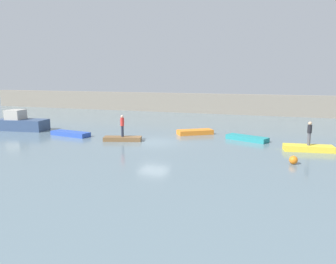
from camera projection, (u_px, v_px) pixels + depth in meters
name	position (u px, v px, depth m)	size (l,w,h in m)	color
ground_plane	(154.00, 142.00, 27.72)	(120.00, 120.00, 0.00)	slate
embankment_wall	(211.00, 104.00, 49.06)	(80.00, 1.20, 2.93)	gray
motorboat	(21.00, 123.00, 33.95)	(5.34, 2.81, 2.09)	#33476B
rowboat_blue	(70.00, 134.00, 30.72)	(3.97, 1.16, 0.41)	#2B4CAD
rowboat_brown	(123.00, 139.00, 28.36)	(3.22, 1.05, 0.37)	brown
rowboat_orange	(195.00, 132.00, 31.53)	(3.37, 1.28, 0.44)	orange
rowboat_teal	(247.00, 138.00, 28.51)	(3.64, 1.14, 0.40)	teal
rowboat_yellow	(308.00, 148.00, 24.48)	(3.55, 1.17, 0.44)	gold
person_dark_shirt	(309.00, 132.00, 24.28)	(0.32, 0.32, 1.78)	#4C4C56
person_red_shirt	(122.00, 125.00, 28.15)	(0.32, 0.32, 1.87)	#232838
mooring_buoy	(293.00, 160.00, 20.86)	(0.54, 0.54, 0.54)	orange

